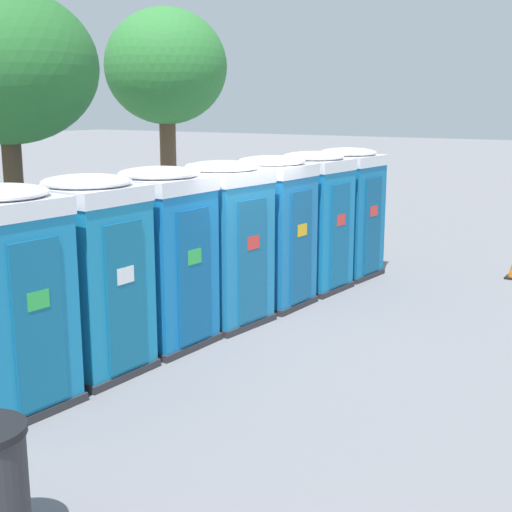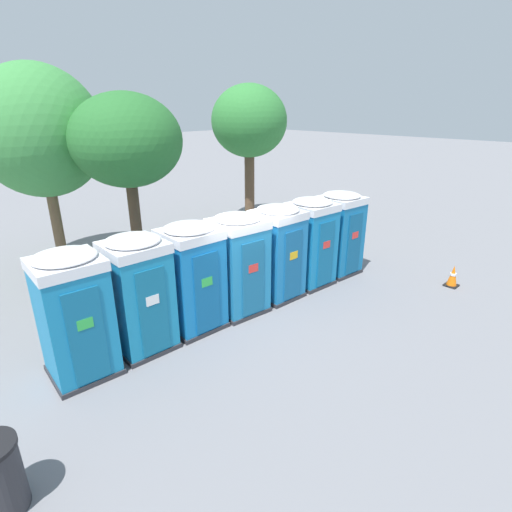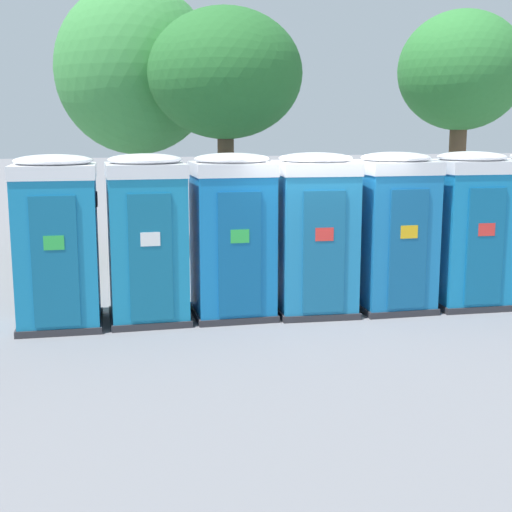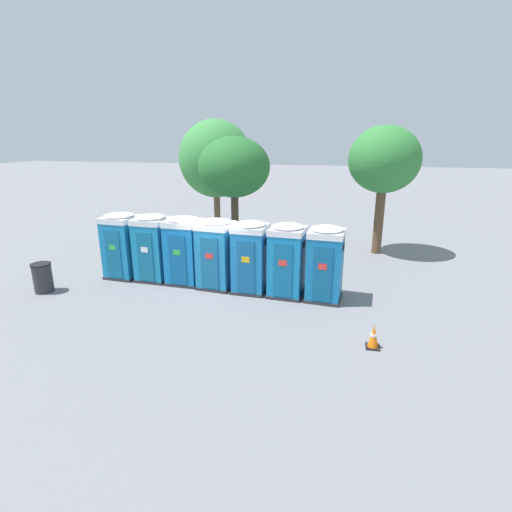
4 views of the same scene
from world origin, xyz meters
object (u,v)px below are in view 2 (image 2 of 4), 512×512
at_px(portapotty_1, 139,293).
at_px(traffic_cone, 453,276).
at_px(portapotty_2, 192,277).
at_px(portapotty_4, 277,252).
at_px(portapotty_6, 339,233).
at_px(portapotty_3, 239,264).
at_px(street_tree_2, 249,122).
at_px(street_tree_1, 127,142).
at_px(portapotty_0, 75,315).
at_px(portapotty_5, 311,242).
at_px(street_tree_0, 40,132).

xyz_separation_m(portapotty_1, traffic_cone, (7.97, -3.54, -0.97)).
distance_m(portapotty_2, traffic_cone, 7.58).
height_order(portapotty_4, portapotty_6, same).
distance_m(portapotty_3, portapotty_4, 1.31).
distance_m(portapotty_3, street_tree_2, 8.89).
bearing_deg(portapotty_3, street_tree_1, 96.09).
relative_size(portapotty_3, portapotty_6, 1.00).
relative_size(portapotty_3, street_tree_2, 0.44).
distance_m(portapotty_2, street_tree_1, 4.91).
relative_size(portapotty_0, street_tree_1, 0.48).
bearing_deg(portapotty_2, portapotty_0, 177.61).
bearing_deg(portapotty_4, portapotty_2, 174.02).
distance_m(portapotty_4, street_tree_2, 8.15).
distance_m(portapotty_1, portapotty_4, 3.92).
bearing_deg(portapotty_4, portapotty_5, -4.37).
height_order(street_tree_1, traffic_cone, street_tree_1).
xyz_separation_m(portapotty_5, street_tree_1, (-3.05, 4.39, 2.69)).
height_order(portapotty_5, traffic_cone, portapotty_5).
xyz_separation_m(portapotty_0, traffic_cone, (9.28, -3.57, -0.97)).
height_order(street_tree_0, street_tree_2, street_tree_0).
bearing_deg(street_tree_2, portapotty_2, -142.11).
bearing_deg(portapotty_2, portapotty_6, -5.08).
xyz_separation_m(portapotty_1, portapotty_3, (2.60, -0.23, -0.00)).
distance_m(portapotty_3, portapotty_5, 2.61).
bearing_deg(portapotty_6, street_tree_0, 131.48).
xyz_separation_m(portapotty_1, street_tree_1, (2.15, 3.95, 2.69)).
relative_size(portapotty_0, traffic_cone, 3.97).
xyz_separation_m(portapotty_1, portapotty_2, (1.30, -0.08, -0.00)).
height_order(portapotty_2, portapotty_4, same).
relative_size(portapotty_3, street_tree_1, 0.48).
xyz_separation_m(portapotty_0, portapotty_3, (3.91, -0.27, -0.00)).
distance_m(portapotty_3, street_tree_0, 7.30).
relative_size(portapotty_5, traffic_cone, 3.97).
height_order(portapotty_0, portapotty_6, same).
bearing_deg(portapotty_1, portapotty_6, -4.73).
height_order(portapotty_3, portapotty_4, same).
distance_m(street_tree_2, traffic_cone, 9.98).
distance_m(portapotty_0, street_tree_2, 11.76).
bearing_deg(portapotty_6, portapotty_5, 176.01).
xyz_separation_m(portapotty_2, portapotty_3, (1.30, -0.16, 0.00)).
distance_m(portapotty_1, portapotty_2, 1.31).
bearing_deg(portapotty_3, traffic_cone, -31.59).
bearing_deg(portapotty_2, street_tree_1, 78.05).
xyz_separation_m(portapotty_2, portapotty_4, (2.60, -0.27, 0.00)).
relative_size(street_tree_0, street_tree_1, 1.15).
xyz_separation_m(portapotty_3, portapotty_4, (1.30, -0.11, 0.00)).
height_order(portapotty_5, portapotty_6, same).
bearing_deg(street_tree_0, portapotty_3, -72.51).
relative_size(portapotty_0, street_tree_0, 0.41).
xyz_separation_m(portapotty_4, traffic_cone, (4.07, -3.19, -0.97)).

